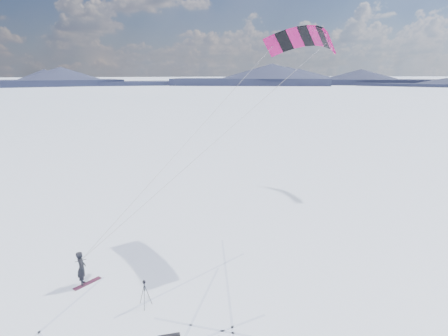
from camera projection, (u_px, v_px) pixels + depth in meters
name	position (u px, v px, depth m)	size (l,w,h in m)	color
ground	(122.00, 334.00, 15.68)	(1800.00, 1800.00, 0.00)	white
horizon_hills	(117.00, 270.00, 14.95)	(704.84, 706.81, 8.00)	black
snow_tracks	(130.00, 332.00, 15.79)	(17.62, 10.25, 0.01)	#AAB7D8
snowkiter	(83.00, 284.00, 19.33)	(0.67, 0.44, 1.84)	black
snowboard	(87.00, 283.00, 19.37)	(1.52, 0.28, 0.04)	maroon
tripod	(144.00, 290.00, 17.31)	(0.58, 0.59, 1.33)	black
power_kite	(302.00, 41.00, 24.33)	(15.70, 7.00, 12.22)	#B70E5B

